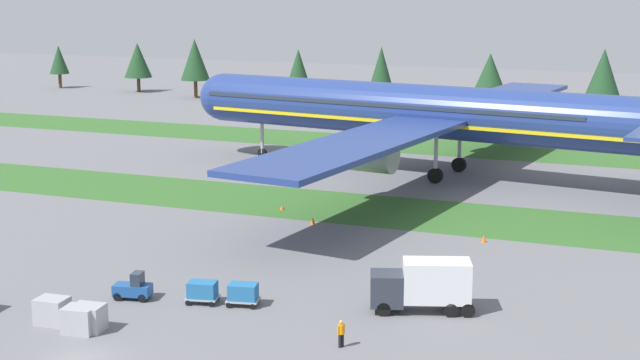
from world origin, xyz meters
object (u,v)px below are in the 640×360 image
object	(u,v)px
taxiway_marker_1	(313,221)
uld_container_3	(52,311)
cargo_dolly_lead	(202,290)
cargo_dolly_second	(243,293)
taxiway_marker_0	(484,239)
airliner	(432,112)
taxiway_marker_2	(282,207)
uld_container_2	(80,320)
uld_container_1	(88,318)
ground_crew_marshaller	(341,333)
catering_truck	(423,284)
baggage_tug	(134,288)

from	to	relation	value
taxiway_marker_1	uld_container_3	bearing A→B (deg)	-101.88
cargo_dolly_lead	cargo_dolly_second	bearing A→B (deg)	-90.00
uld_container_3	taxiway_marker_0	bearing A→B (deg)	53.10
cargo_dolly_second	airliner	bearing A→B (deg)	-12.52
cargo_dolly_lead	taxiway_marker_2	distance (m)	27.62
cargo_dolly_lead	taxiway_marker_2	world-z (taller)	cargo_dolly_lead
taxiway_marker_2	cargo_dolly_second	bearing A→B (deg)	-71.83
taxiway_marker_1	taxiway_marker_2	bearing A→B (deg)	140.21
uld_container_2	taxiway_marker_0	size ratio (longest dim) A/B	3.03
cargo_dolly_lead	cargo_dolly_second	xyz separation A→B (m)	(2.84, 0.59, 0.00)
cargo_dolly_second	uld_container_1	world-z (taller)	uld_container_1
ground_crew_marshaller	airliner	bearing A→B (deg)	-140.61
taxiway_marker_1	taxiway_marker_0	bearing A→B (deg)	-1.19
uld_container_1	uld_container_3	xyz separation A→B (m)	(-2.93, 0.21, 0.01)
cargo_dolly_second	catering_truck	size ratio (longest dim) A/B	0.34
ground_crew_marshaller	catering_truck	bearing A→B (deg)	-169.95
uld_container_1	taxiway_marker_0	xyz separation A→B (m)	(19.34, 29.87, -0.52)
airliner	uld_container_3	xyz separation A→B (m)	(-10.67, -55.71, -6.60)
uld_container_2	uld_container_3	xyz separation A→B (m)	(-2.63, 0.68, 0.01)
cargo_dolly_lead	uld_container_1	distance (m)	8.46
baggage_tug	taxiway_marker_2	bearing A→B (deg)	-9.94
uld_container_2	ground_crew_marshaller	bearing A→B (deg)	12.94
cargo_dolly_second	ground_crew_marshaller	distance (m)	10.01
airliner	taxiway_marker_1	world-z (taller)	airliner
cargo_dolly_lead	uld_container_2	distance (m)	9.02
baggage_tug	taxiway_marker_2	xyz separation A→B (m)	(-0.90, 28.02, -0.55)
cargo_dolly_lead	taxiway_marker_0	world-z (taller)	cargo_dolly_lead
airliner	ground_crew_marshaller	distance (m)	53.68
baggage_tug	uld_container_3	distance (m)	6.48
uld_container_1	baggage_tug	bearing A→B (deg)	95.72
cargo_dolly_lead	uld_container_3	distance (m)	10.12
uld_container_1	uld_container_2	world-z (taller)	uld_container_1
uld_container_2	uld_container_3	distance (m)	2.71
ground_crew_marshaller	uld_container_3	distance (m)	19.20
taxiway_marker_2	uld_container_1	bearing A→B (deg)	-87.44
taxiway_marker_0	airliner	bearing A→B (deg)	114.01
catering_truck	taxiway_marker_1	distance (m)	24.60
cargo_dolly_second	uld_container_3	distance (m)	12.66
cargo_dolly_second	taxiway_marker_2	xyz separation A→B (m)	(-8.66, 26.40, -0.66)
uld_container_1	taxiway_marker_0	size ratio (longest dim) A/B	3.03
cargo_dolly_second	uld_container_2	xyz separation A→B (m)	(-7.44, -8.35, -0.07)
cargo_dolly_second	taxiway_marker_1	size ratio (longest dim) A/B	3.55
catering_truck	taxiway_marker_2	xyz separation A→B (m)	(-20.51, 23.05, -1.69)
taxiway_marker_0	ground_crew_marshaller	bearing A→B (deg)	-97.13
cargo_dolly_second	taxiway_marker_0	xyz separation A→B (m)	(12.21, 21.98, -0.59)
airliner	cargo_dolly_second	bearing A→B (deg)	-172.84
ground_crew_marshaller	uld_container_2	xyz separation A→B (m)	(-16.32, -3.75, -0.09)
uld_container_1	uld_container_2	size ratio (longest dim) A/B	1.00
baggage_tug	uld_container_3	size ratio (longest dim) A/B	1.41
cargo_dolly_lead	ground_crew_marshaller	bearing A→B (deg)	-120.68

